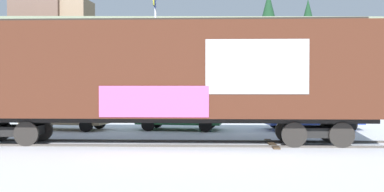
{
  "coord_description": "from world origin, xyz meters",
  "views": [
    {
      "loc": [
        0.4,
        -16.44,
        2.23
      ],
      "look_at": [
        0.52,
        0.63,
        1.83
      ],
      "focal_mm": 40.37,
      "sensor_mm": 36.0,
      "label": 1
    }
  ],
  "objects": [
    {
      "name": "parked_car_blue",
      "position": [
        6.55,
        5.34,
        0.9
      ],
      "size": [
        4.91,
        2.3,
        1.81
      ],
      "color": "navy",
      "rests_on": "ground_plane"
    },
    {
      "name": "parked_car_tan",
      "position": [
        -5.88,
        5.48,
        0.85
      ],
      "size": [
        4.55,
        2.49,
        1.73
      ],
      "color": "#9E8966",
      "rests_on": "ground_plane"
    },
    {
      "name": "hillside",
      "position": [
        0.01,
        57.42,
        5.53
      ],
      "size": [
        151.9,
        39.43,
        15.9
      ],
      "color": "slate",
      "rests_on": "ground_plane"
    },
    {
      "name": "ground_plane",
      "position": [
        0.0,
        0.0,
        0.0
      ],
      "size": [
        260.0,
        260.0,
        0.0
      ],
      "primitive_type": "plane",
      "color": "silver"
    },
    {
      "name": "flagpole",
      "position": [
        -1.58,
        8.98,
        4.98
      ],
      "size": [
        0.18,
        1.52,
        7.81
      ],
      "color": "silver",
      "rests_on": "ground_plane"
    },
    {
      "name": "parked_car_green",
      "position": [
        -0.08,
        5.43,
        0.84
      ],
      "size": [
        4.47,
        2.57,
        1.72
      ],
      "color": "#1E5933",
      "rests_on": "ground_plane"
    },
    {
      "name": "track",
      "position": [
        -0.23,
        -0.02,
        0.04
      ],
      "size": [
        60.01,
        4.32,
        0.08
      ],
      "color": "#4C4742",
      "rests_on": "ground_plane"
    },
    {
      "name": "freight_car",
      "position": [
        -0.67,
        -0.0,
        2.73
      ],
      "size": [
        16.36,
        3.42,
        4.78
      ],
      "color": "#472316",
      "rests_on": "ground_plane"
    }
  ]
}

